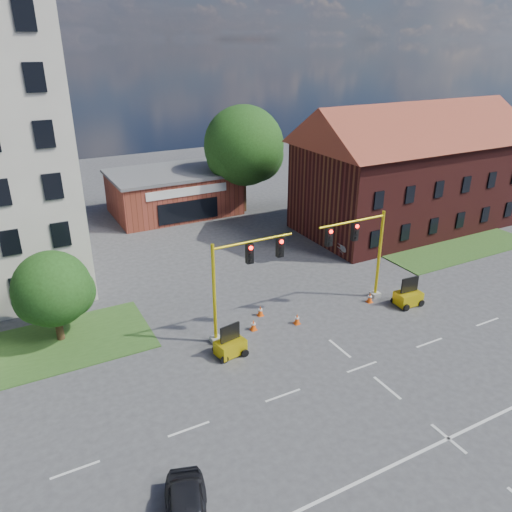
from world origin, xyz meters
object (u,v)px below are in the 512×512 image
(trailer_west, at_px, (230,346))
(pickup_white, at_px, (368,241))
(trailer_east, at_px, (408,297))
(signal_mast_west, at_px, (240,276))
(signal_mast_east, at_px, (361,248))

(trailer_west, xyz_separation_m, pickup_white, (16.70, 8.34, 0.24))
(trailer_west, xyz_separation_m, trailer_east, (12.92, -0.37, 0.03))
(trailer_east, bearing_deg, pickup_white, 70.39)
(signal_mast_west, xyz_separation_m, signal_mast_east, (8.71, 0.00, 0.00))
(signal_mast_west, bearing_deg, signal_mast_east, 0.00)
(trailer_west, relative_size, trailer_east, 0.96)
(pickup_white, bearing_deg, trailer_east, 164.64)
(signal_mast_west, height_order, signal_mast_east, same)
(signal_mast_west, relative_size, trailer_west, 3.37)
(trailer_east, bearing_deg, signal_mast_west, 174.26)
(signal_mast_east, height_order, trailer_west, signal_mast_east)
(trailer_west, distance_m, trailer_east, 12.93)
(signal_mast_west, xyz_separation_m, trailer_west, (-1.44, -1.57, -3.34))
(signal_mast_east, height_order, pickup_white, signal_mast_east)
(trailer_west, height_order, pickup_white, trailer_west)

